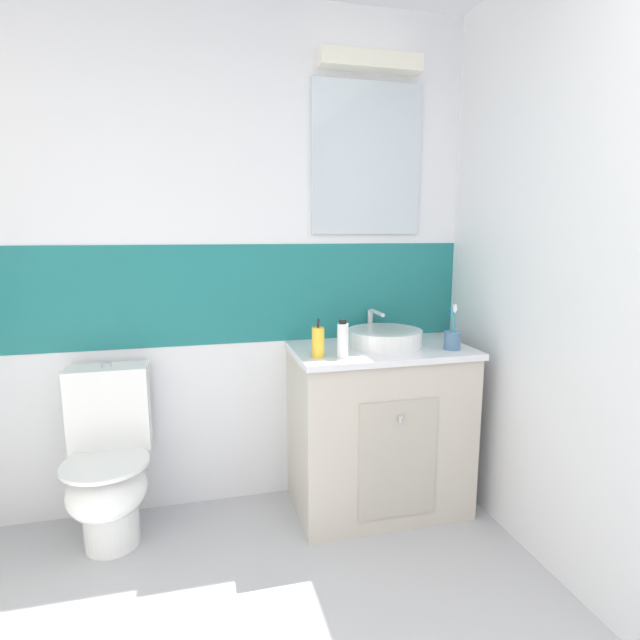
{
  "coord_description": "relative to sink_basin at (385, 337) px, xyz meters",
  "views": [
    {
      "loc": [
        -0.1,
        -0.13,
        1.41
      ],
      "look_at": [
        0.43,
        1.96,
        1.03
      ],
      "focal_mm": 28.14,
      "sensor_mm": 36.0,
      "label": 1
    }
  ],
  "objects": [
    {
      "name": "wall_back_tiled",
      "position": [
        -0.8,
        0.29,
        0.37
      ],
      "size": [
        3.2,
        0.2,
        2.5
      ],
      "color": "white",
      "rests_on": "ground_plane"
    },
    {
      "name": "sink_basin",
      "position": [
        0.0,
        0.0,
        0.0
      ],
      "size": [
        0.37,
        0.41,
        0.16
      ],
      "color": "white",
      "rests_on": "vanity_cabinet"
    },
    {
      "name": "deodorant_spray_can",
      "position": [
        -0.27,
        -0.18,
        0.04
      ],
      "size": [
        0.05,
        0.05,
        0.18
      ],
      "color": "white",
      "rests_on": "vanity_cabinet"
    },
    {
      "name": "toilet",
      "position": [
        -1.32,
        0.0,
        -0.52
      ],
      "size": [
        0.37,
        0.5,
        0.81
      ],
      "color": "white",
      "rests_on": "ground_plane"
    },
    {
      "name": "soap_dispenser",
      "position": [
        -0.38,
        -0.14,
        0.03
      ],
      "size": [
        0.06,
        0.06,
        0.18
      ],
      "color": "yellow",
      "rests_on": "vanity_cabinet"
    },
    {
      "name": "toothbrush_cup",
      "position": [
        0.29,
        -0.15,
        0.01
      ],
      "size": [
        0.08,
        0.08,
        0.22
      ],
      "color": "#4C7299",
      "rests_on": "vanity_cabinet"
    },
    {
      "name": "vanity_cabinet",
      "position": [
        -0.03,
        -0.02,
        -0.47
      ],
      "size": [
        0.87,
        0.54,
        0.85
      ],
      "color": "beige",
      "rests_on": "ground_plane"
    }
  ]
}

